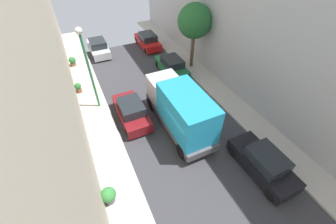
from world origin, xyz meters
TOP-DOWN VIEW (x-y plane):
  - ground at (0.00, 0.00)m, footprint 32.00×32.00m
  - sidewalk_left at (-5.00, 0.00)m, footprint 2.00×44.00m
  - sidewalk_right at (5.00, 0.00)m, footprint 2.00×44.00m
  - building_right at (9.00, 0.00)m, footprint 6.00×44.00m
  - parked_car_left_2 at (-2.70, 3.62)m, footprint 1.78×4.20m
  - parked_car_left_3 at (-2.70, 14.96)m, footprint 1.78×4.20m
  - parked_car_right_1 at (2.70, -3.75)m, footprint 1.78×4.20m
  - parked_car_right_2 at (2.70, 8.09)m, footprint 1.78×4.20m
  - parked_car_right_3 at (2.70, 14.31)m, footprint 1.78×4.20m
  - delivery_truck at (0.00, 1.32)m, footprint 2.26×6.60m
  - street_tree_1 at (4.92, 8.29)m, footprint 2.97×2.97m
  - potted_plant_1 at (-5.69, -1.91)m, footprint 0.77×0.77m
  - potted_plant_2 at (-5.73, 8.45)m, footprint 0.52×0.52m
  - potted_plant_3 at (-5.60, 13.25)m, footprint 0.65×0.65m
  - lamp_post at (-4.60, 5.97)m, footprint 0.44×0.44m

SIDE VIEW (x-z plane):
  - ground at x=0.00m, z-range 0.00..0.00m
  - sidewalk_left at x=-5.00m, z-range 0.00..0.15m
  - sidewalk_right at x=5.00m, z-range 0.00..0.15m
  - potted_plant_2 at x=-5.73m, z-range 0.18..1.05m
  - potted_plant_3 at x=-5.60m, z-range 0.18..1.08m
  - potted_plant_1 at x=-5.69m, z-range 0.20..1.22m
  - parked_car_left_2 at x=-2.70m, z-range -0.06..1.50m
  - parked_car_left_3 at x=-2.70m, z-range -0.06..1.50m
  - parked_car_right_1 at x=2.70m, z-range -0.06..1.50m
  - parked_car_right_2 at x=2.70m, z-range -0.06..1.50m
  - parked_car_right_3 at x=2.70m, z-range -0.06..1.50m
  - delivery_truck at x=0.00m, z-range 0.10..3.48m
  - lamp_post at x=-4.60m, z-range 1.06..7.15m
  - street_tree_1 at x=4.92m, z-range 1.53..7.32m
  - building_right at x=9.00m, z-range 0.00..14.59m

